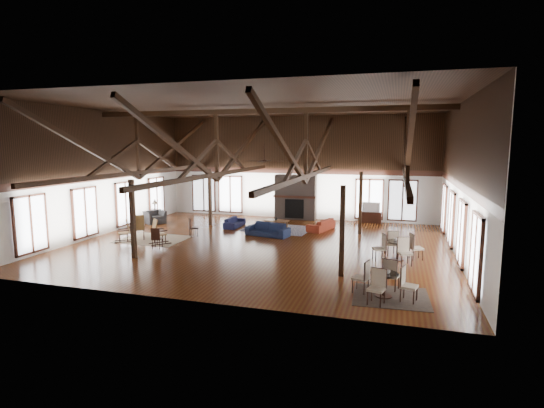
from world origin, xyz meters
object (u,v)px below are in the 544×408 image
(cafe_table_far, at_px, (398,247))
(sofa_orange, at_px, (321,225))
(armchair, at_px, (155,217))
(cafe_table_near, at_px, (384,280))
(sofa_navy_left, at_px, (235,222))
(sofa_navy_front, at_px, (268,230))
(tv_console, at_px, (370,217))
(coffee_table, at_px, (277,221))

(cafe_table_far, bearing_deg, sofa_orange, 128.41)
(armchair, xyz_separation_m, cafe_table_near, (12.63, -8.22, 0.15))
(sofa_navy_left, bearing_deg, sofa_orange, -83.22)
(sofa_navy_front, xyz_separation_m, sofa_orange, (2.23, 2.10, -0.03))
(armchair, bearing_deg, tv_console, -37.75)
(armchair, bearing_deg, cafe_table_far, -72.43)
(sofa_navy_front, relative_size, sofa_navy_left, 1.26)
(cafe_table_far, height_order, tv_console, cafe_table_far)
(sofa_navy_left, relative_size, cafe_table_far, 0.85)
(cafe_table_near, bearing_deg, cafe_table_far, 85.03)
(sofa_orange, relative_size, cafe_table_near, 0.99)
(sofa_orange, height_order, cafe_table_far, cafe_table_far)
(sofa_navy_left, xyz_separation_m, tv_console, (6.86, 3.33, 0.06))
(armchair, distance_m, cafe_table_far, 13.60)
(coffee_table, bearing_deg, tv_console, 47.74)
(sofa_navy_left, xyz_separation_m, cafe_table_near, (8.00, -8.53, 0.25))
(armchair, bearing_deg, cafe_table_near, -88.37)
(sofa_navy_front, bearing_deg, coffee_table, 103.54)
(armchair, relative_size, tv_console, 0.87)
(armchair, bearing_deg, coffee_table, -51.93)
(sofa_navy_front, height_order, cafe_table_far, cafe_table_far)
(cafe_table_far, distance_m, tv_console, 7.79)
(sofa_orange, height_order, tv_console, tv_console)
(sofa_navy_front, bearing_deg, cafe_table_far, -12.15)
(coffee_table, relative_size, armchair, 1.24)
(sofa_navy_front, distance_m, cafe_table_far, 6.58)
(sofa_navy_left, height_order, armchair, armchair)
(armchair, xyz_separation_m, cafe_table_far, (13.00, -4.00, 0.16))
(coffee_table, bearing_deg, cafe_table_far, -23.63)
(coffee_table, xyz_separation_m, tv_console, (4.56, 3.23, -0.10))
(sofa_navy_left, distance_m, sofa_orange, 4.60)
(sofa_navy_front, height_order, armchair, armchair)
(sofa_orange, relative_size, tv_console, 1.57)
(sofa_navy_left, relative_size, armchair, 1.58)
(sofa_navy_front, distance_m, sofa_orange, 3.06)
(cafe_table_near, bearing_deg, tv_console, 95.47)
(sofa_navy_front, height_order, sofa_orange, sofa_navy_front)
(sofa_navy_left, xyz_separation_m, sofa_orange, (4.58, 0.46, 0.04))
(sofa_navy_left, distance_m, cafe_table_far, 9.41)
(sofa_navy_front, bearing_deg, sofa_navy_left, 156.96)
(sofa_orange, relative_size, cafe_table_far, 0.98)
(sofa_navy_front, relative_size, cafe_table_far, 1.07)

